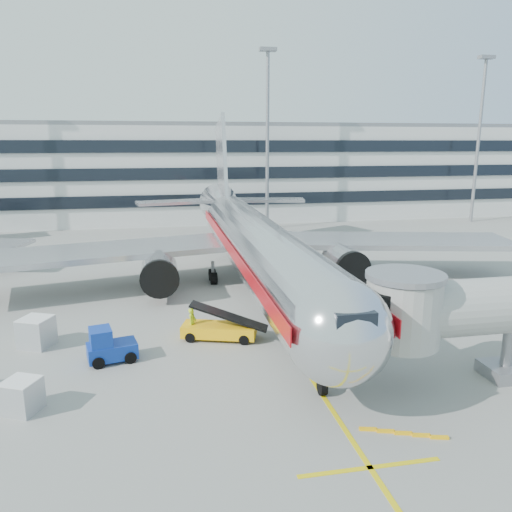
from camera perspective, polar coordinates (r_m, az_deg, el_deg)
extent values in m
plane|color=gray|center=(33.71, 3.20, -9.16)|extent=(180.00, 180.00, 0.00)
cube|color=#DDC20B|center=(42.91, -0.08, -4.23)|extent=(0.25, 70.00, 0.01)
cube|color=#DDC20B|center=(22.03, 12.89, -22.51)|extent=(6.00, 0.25, 0.01)
cylinder|color=silver|center=(39.95, 0.46, 0.69)|extent=(5.00, 36.00, 5.00)
sphere|color=silver|center=(23.29, 9.43, -8.56)|extent=(5.00, 5.00, 5.00)
cone|color=silver|center=(62.24, -3.78, 5.64)|extent=(5.00, 10.00, 5.00)
cube|color=black|center=(21.59, 10.93, -7.18)|extent=(1.80, 1.20, 0.90)
cube|color=#B7B7BC|center=(49.32, 14.12, 1.71)|extent=(24.95, 12.07, 0.50)
cube|color=#B7B7BC|center=(45.02, -17.44, 0.45)|extent=(24.95, 12.07, 0.50)
cylinder|color=#99999E|center=(44.49, 10.09, -0.88)|extent=(3.00, 4.20, 3.00)
cylinder|color=#99999E|center=(41.59, -10.97, -1.89)|extent=(3.00, 4.20, 3.00)
cylinder|color=black|center=(42.69, 11.04, -1.51)|extent=(3.10, 0.50, 3.10)
cylinder|color=black|center=(39.66, -10.96, -2.61)|extent=(3.10, 0.50, 3.10)
cube|color=#B7B7BC|center=(62.34, -3.90, 9.71)|extent=(0.45, 9.39, 13.72)
cube|color=#B7B7BC|center=(64.07, 1.01, 6.41)|extent=(10.41, 4.94, 0.35)
cube|color=#B7B7BC|center=(62.72, -8.93, 6.12)|extent=(10.41, 4.94, 0.35)
cylinder|color=gray|center=(26.35, 7.61, -13.71)|extent=(0.24, 0.24, 1.80)
cylinder|color=black|center=(26.55, 7.58, -14.58)|extent=(0.35, 0.90, 0.90)
cylinder|color=gray|center=(47.07, 2.82, -1.44)|extent=(0.30, 0.30, 2.00)
cylinder|color=gray|center=(45.99, -4.95, -1.81)|extent=(0.30, 0.30, 2.00)
cube|color=#AE0C13|center=(40.45, 3.96, 1.25)|extent=(0.06, 38.00, 0.90)
cube|color=#AE0C13|center=(39.47, -3.13, 0.97)|extent=(0.06, 38.00, 0.90)
cylinder|color=#A8A8A3|center=(30.03, 27.24, -4.92)|extent=(13.00, 3.00, 3.00)
cylinder|color=#A8A8A3|center=(26.66, 16.46, -6.13)|extent=(3.80, 3.80, 3.40)
cylinder|color=gray|center=(26.12, 16.73, -2.18)|extent=(4.00, 4.00, 0.30)
cube|color=black|center=(26.10, 13.91, -6.39)|extent=(1.40, 2.60, 2.60)
cylinder|color=gray|center=(30.86, 26.74, -9.53)|extent=(0.56, 0.56, 3.20)
cube|color=gray|center=(31.33, 26.51, -11.66)|extent=(2.20, 2.20, 0.70)
cylinder|color=black|center=(30.81, 25.15, -11.93)|extent=(0.35, 0.70, 0.70)
cube|color=silver|center=(88.75, -6.08, 9.52)|extent=(150.00, 24.00, 15.00)
cube|color=black|center=(77.04, -5.21, 6.41)|extent=(150.00, 0.30, 1.80)
cube|color=black|center=(76.69, -5.27, 9.38)|extent=(150.00, 0.30, 1.80)
cube|color=black|center=(76.55, -5.33, 12.37)|extent=(150.00, 0.30, 1.80)
cube|color=gray|center=(88.64, -6.20, 14.56)|extent=(150.00, 24.00, 0.60)
cylinder|color=gray|center=(73.96, 1.31, 12.79)|extent=(0.50, 0.50, 25.00)
cube|color=gray|center=(75.02, 1.37, 22.54)|extent=(2.40, 1.20, 0.50)
cylinder|color=gray|center=(87.75, 24.06, 11.73)|extent=(0.50, 0.50, 25.00)
cube|color=gray|center=(88.64, 24.85, 19.93)|extent=(2.40, 1.20, 0.50)
cube|color=#FFB40A|center=(33.15, -4.23, -8.45)|extent=(5.12, 3.12, 0.77)
cube|color=black|center=(32.80, -4.26, -6.84)|extent=(5.19, 2.67, 1.68)
cylinder|color=black|center=(34.29, -6.89, -8.25)|extent=(0.72, 0.49, 0.66)
cylinder|color=black|center=(32.91, -7.51, -9.20)|extent=(0.72, 0.49, 0.66)
cylinder|color=black|center=(33.69, -1.02, -8.55)|extent=(0.72, 0.49, 0.66)
cylinder|color=black|center=(32.28, -1.38, -9.54)|extent=(0.72, 0.49, 0.66)
cube|color=#0D3097|center=(31.09, -16.10, -10.33)|extent=(3.09, 2.18, 0.90)
cube|color=#0D3097|center=(30.70, -17.33, -8.90)|extent=(1.50, 1.73, 1.10)
cube|color=black|center=(30.57, -17.37, -8.29)|extent=(1.36, 1.51, 0.10)
cylinder|color=black|center=(31.82, -17.89, -10.50)|extent=(0.75, 0.45, 0.70)
cylinder|color=black|center=(30.44, -17.58, -11.57)|extent=(0.75, 0.45, 0.70)
cylinder|color=black|center=(32.00, -14.63, -10.14)|extent=(0.75, 0.45, 0.70)
cylinder|color=black|center=(30.63, -14.17, -11.19)|extent=(0.75, 0.45, 0.70)
cube|color=silver|center=(34.71, -23.80, -8.01)|extent=(2.33, 2.33, 1.83)
cube|color=white|center=(34.41, -23.94, -6.54)|extent=(2.33, 2.33, 0.07)
cube|color=silver|center=(27.18, -25.19, -14.31)|extent=(2.01, 2.01, 1.56)
cube|color=white|center=(26.84, -25.36, -12.78)|extent=(2.01, 2.01, 0.06)
imported|color=#BFE317|center=(33.36, -7.29, -7.61)|extent=(0.78, 0.88, 2.03)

